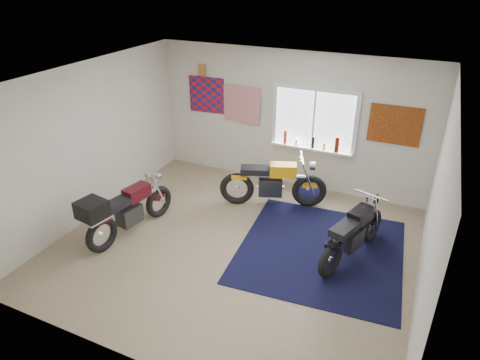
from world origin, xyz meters
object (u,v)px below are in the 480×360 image
at_px(yellow_triumph, 273,184).
at_px(black_chrome_bike, 353,235).
at_px(maroon_tourer, 124,211).
at_px(navy_rug, 320,250).

xyz_separation_m(yellow_triumph, black_chrome_bike, (1.68, -0.99, -0.04)).
height_order(black_chrome_bike, maroon_tourer, maroon_tourer).
bearing_deg(maroon_tourer, black_chrome_bike, -64.14).
xyz_separation_m(navy_rug, maroon_tourer, (-3.07, -0.95, 0.48)).
bearing_deg(maroon_tourer, yellow_triumph, -32.74).
bearing_deg(navy_rug, yellow_triumph, 139.48).
height_order(yellow_triumph, black_chrome_bike, yellow_triumph).
distance_m(navy_rug, maroon_tourer, 3.25).
bearing_deg(navy_rug, maroon_tourer, -162.86).
bearing_deg(black_chrome_bike, navy_rug, 115.28).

